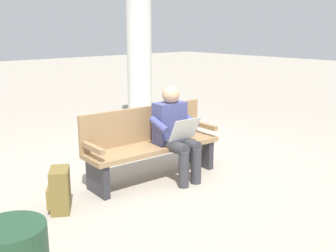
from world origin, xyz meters
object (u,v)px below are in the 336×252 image
Objects in this scene: bench_near at (150,143)px; backpack at (60,190)px; person_seated at (175,131)px; support_pillar at (139,30)px.

backpack is at bearing 9.35° from bench_near.
backpack is at bearing -0.58° from person_seated.
support_pillar reaches higher than bench_near.
person_seated is (-0.20, 0.25, 0.17)m from bench_near.
person_seated is 3.13m from support_pillar.
person_seated is 0.32× the size of support_pillar.
backpack is (1.53, -0.11, -0.40)m from person_seated.
bench_near is 3.96× the size of backpack.
bench_near is 1.55× the size of person_seated.
support_pillar is at bearing -121.40° from bench_near.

